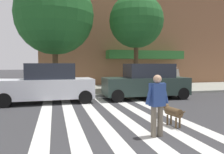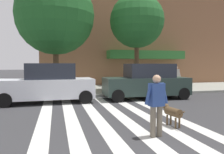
{
  "view_description": "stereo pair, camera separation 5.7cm",
  "coord_description": "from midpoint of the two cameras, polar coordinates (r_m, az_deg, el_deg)",
  "views": [
    {
      "loc": [
        -1.42,
        -1.19,
        1.91
      ],
      "look_at": [
        0.79,
        7.28,
        1.41
      ],
      "focal_mm": 35.44,
      "sensor_mm": 36.0,
      "label": 1
    },
    {
      "loc": [
        -1.36,
        -1.2,
        1.91
      ],
      "look_at": [
        0.79,
        7.28,
        1.41
      ],
      "focal_mm": 35.44,
      "sensor_mm": 36.0,
      "label": 2
    }
  ],
  "objects": [
    {
      "name": "street_tree_middle",
      "position": [
        15.29,
        6.55,
        14.14
      ],
      "size": [
        3.61,
        3.61,
        6.48
      ],
      "color": "#4C3823",
      "rests_on": "sidewalk_far"
    },
    {
      "name": "sidewalk_far",
      "position": [
        15.84,
        -9.15,
        -3.44
      ],
      "size": [
        80.0,
        6.0,
        0.15
      ],
      "primitive_type": "cube",
      "color": "#9A9D91",
      "rests_on": "ground_plane"
    },
    {
      "name": "street_tree_nearest",
      "position": [
        14.47,
        -14.32,
        15.08
      ],
      "size": [
        4.8,
        4.8,
        7.16
      ],
      "color": "#4C3823",
      "rests_on": "sidewalk_far"
    },
    {
      "name": "pedestrian_dog_walker",
      "position": [
        5.94,
        11.67,
        -6.33
      ],
      "size": [
        0.71,
        0.29,
        1.64
      ],
      "color": "#6B6051",
      "rests_on": "ground_plane"
    },
    {
      "name": "dog_on_leash",
      "position": [
        7.16,
        15.47,
        -8.68
      ],
      "size": [
        0.34,
        0.99,
        0.65
      ],
      "color": "brown",
      "rests_on": "ground_plane"
    },
    {
      "name": "ground_plane",
      "position": [
        7.32,
        -2.89,
        -11.86
      ],
      "size": [
        160.0,
        160.0,
        0.0
      ],
      "primitive_type": "plane",
      "color": "#353538"
    },
    {
      "name": "parked_car_third_in_line",
      "position": [
        12.46,
        9.07,
        -1.27
      ],
      "size": [
        4.67,
        1.95,
        1.95
      ],
      "color": "#293B36",
      "rests_on": "ground_plane"
    },
    {
      "name": "pedestrian_bystander",
      "position": [
        16.62,
        16.32,
        0.25
      ],
      "size": [
        0.7,
        0.25,
        1.64
      ],
      "color": "black",
      "rests_on": "sidewalk_far"
    },
    {
      "name": "parked_car_behind_first",
      "position": [
        11.45,
        -16.08,
        -1.78
      ],
      "size": [
        4.6,
        2.0,
        1.96
      ],
      "color": "silver",
      "rests_on": "ground_plane"
    },
    {
      "name": "crosswalk_stripes",
      "position": [
        7.43,
        0.83,
        -11.6
      ],
      "size": [
        4.95,
        10.88,
        0.01
      ],
      "color": "silver",
      "rests_on": "ground_plane"
    }
  ]
}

